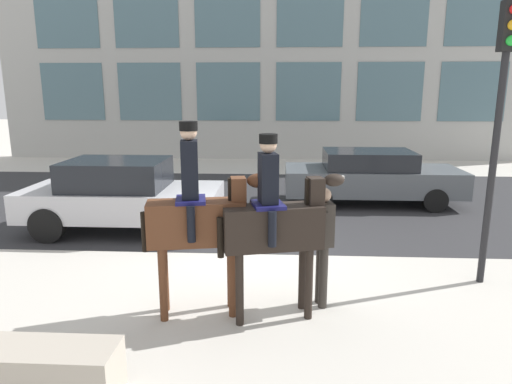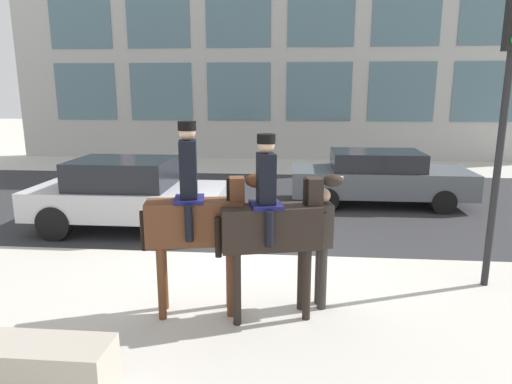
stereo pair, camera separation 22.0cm
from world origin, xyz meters
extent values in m
plane|color=beige|center=(0.00, 0.00, 0.00)|extent=(80.00, 80.00, 0.00)
cube|color=#2D2D30|center=(0.00, 4.75, 0.00)|extent=(24.13, 8.50, 0.01)
cube|color=slate|center=(-8.85, 12.83, 3.01)|extent=(2.83, 0.02, 2.52)
cube|color=slate|center=(-5.31, 12.83, 3.01)|extent=(2.83, 0.02, 2.52)
cube|color=slate|center=(-1.77, 12.83, 3.01)|extent=(2.83, 0.02, 2.52)
cube|color=slate|center=(1.77, 12.83, 3.01)|extent=(2.83, 0.02, 2.52)
cube|color=slate|center=(5.31, 12.83, 3.01)|extent=(2.83, 0.02, 2.52)
cube|color=slate|center=(8.85, 12.83, 3.01)|extent=(2.83, 0.02, 2.52)
cube|color=slate|center=(-8.85, 12.83, 6.16)|extent=(2.83, 0.02, 2.52)
cube|color=slate|center=(-5.31, 12.83, 6.16)|extent=(2.83, 0.02, 2.52)
cube|color=slate|center=(-1.77, 12.83, 6.16)|extent=(2.83, 0.02, 2.52)
cube|color=slate|center=(1.77, 12.83, 6.16)|extent=(2.83, 0.02, 2.52)
cube|color=slate|center=(5.31, 12.83, 6.16)|extent=(2.83, 0.02, 2.52)
cube|color=slate|center=(8.85, 12.83, 6.16)|extent=(2.83, 0.02, 2.52)
cube|color=#59331E|center=(-0.53, -1.90, 1.33)|extent=(1.37, 0.67, 0.60)
cylinder|color=#59331E|center=(-0.10, -1.67, 0.52)|extent=(0.11, 0.11, 1.04)
cylinder|color=#59331E|center=(-0.04, -1.97, 0.52)|extent=(0.11, 0.11, 1.04)
cylinder|color=#59331E|center=(-1.02, -1.84, 0.52)|extent=(0.11, 0.11, 1.04)
cylinder|color=#59331E|center=(-0.97, -2.14, 0.52)|extent=(0.11, 0.11, 1.04)
cube|color=#59331E|center=(0.04, -1.80, 1.69)|extent=(0.24, 0.27, 0.52)
cube|color=black|center=(-0.08, -1.82, 1.71)|extent=(0.05, 0.09, 0.47)
ellipsoid|color=#59331E|center=(0.32, -1.75, 1.90)|extent=(0.37, 0.26, 0.20)
cube|color=silver|center=(0.41, -1.73, 1.92)|extent=(0.13, 0.07, 0.08)
cylinder|color=black|center=(-1.21, -2.03, 1.23)|extent=(0.09, 0.09, 0.55)
cube|color=#14144C|center=(-0.60, -1.91, 1.65)|extent=(0.47, 0.54, 0.05)
cube|color=black|center=(-0.60, -1.91, 2.07)|extent=(0.27, 0.35, 0.77)
sphere|color=#D1A889|center=(-0.60, -1.91, 2.56)|extent=(0.22, 0.22, 0.22)
cylinder|color=black|center=(-0.60, -1.91, 2.64)|extent=(0.24, 0.24, 0.12)
cylinder|color=black|center=(-0.64, -1.65, 1.39)|extent=(0.11, 0.11, 0.48)
cylinder|color=black|center=(-0.55, -2.18, 1.39)|extent=(0.11, 0.11, 0.48)
cube|color=black|center=(0.51, -1.94, 1.30)|extent=(1.40, 0.75, 0.58)
cylinder|color=black|center=(0.93, -1.67, 0.50)|extent=(0.11, 0.11, 1.01)
cylinder|color=black|center=(1.01, -1.97, 0.50)|extent=(0.11, 0.11, 1.01)
cylinder|color=black|center=(0.01, -1.90, 0.50)|extent=(0.11, 0.11, 1.01)
cylinder|color=black|center=(0.08, -2.20, 0.50)|extent=(0.11, 0.11, 1.01)
cube|color=black|center=(1.07, -1.79, 1.67)|extent=(0.25, 0.28, 0.57)
cube|color=black|center=(0.96, -1.82, 1.69)|extent=(0.06, 0.09, 0.51)
ellipsoid|color=black|center=(1.32, -1.73, 1.91)|extent=(0.33, 0.26, 0.17)
cube|color=silver|center=(1.41, -1.71, 1.93)|extent=(0.11, 0.07, 0.07)
cylinder|color=black|center=(-0.18, -2.10, 1.20)|extent=(0.09, 0.09, 0.55)
cube|color=#14144C|center=(0.44, -1.95, 1.61)|extent=(0.50, 0.56, 0.05)
cube|color=black|center=(0.44, -1.95, 1.97)|extent=(0.29, 0.36, 0.66)
sphere|color=#D1A889|center=(0.44, -1.95, 2.41)|extent=(0.22, 0.22, 0.22)
cylinder|color=black|center=(0.44, -1.95, 2.48)|extent=(0.24, 0.24, 0.12)
cylinder|color=black|center=(0.38, -1.69, 1.36)|extent=(0.11, 0.11, 0.47)
cylinder|color=black|center=(0.51, -2.21, 1.36)|extent=(0.11, 0.11, 0.47)
cylinder|color=#332D28|center=(1.23, -1.63, 0.47)|extent=(0.13, 0.13, 0.95)
cylinder|color=#332D28|center=(1.20, -1.47, 0.47)|extent=(0.13, 0.13, 0.95)
cube|color=#332D28|center=(1.22, -1.55, 1.25)|extent=(0.29, 0.44, 0.62)
sphere|color=#D1A889|center=(1.22, -1.55, 1.66)|extent=(0.20, 0.20, 0.20)
cube|color=#332D28|center=(0.98, -1.78, 1.42)|extent=(0.56, 0.20, 0.09)
cone|color=orange|center=(0.64, -1.85, 1.42)|extent=(0.19, 0.08, 0.04)
cube|color=#B7B7BC|center=(-2.87, 1.82, 0.68)|extent=(4.27, 1.86, 0.63)
cube|color=black|center=(-2.98, 1.82, 1.30)|extent=(2.13, 1.63, 0.61)
cylinder|color=black|center=(-1.55, 0.97, 0.37)|extent=(0.73, 0.22, 0.73)
cylinder|color=black|center=(-1.55, 2.68, 0.37)|extent=(0.73, 0.22, 0.73)
cylinder|color=black|center=(-4.20, 0.97, 0.37)|extent=(0.73, 0.22, 0.73)
cylinder|color=black|center=(-4.20, 2.68, 0.37)|extent=(0.73, 0.22, 0.73)
cube|color=#51565B|center=(3.12, 4.72, 0.65)|extent=(4.75, 1.90, 0.68)
cube|color=black|center=(3.00, 4.72, 1.23)|extent=(2.37, 1.67, 0.48)
cylinder|color=black|center=(4.59, 3.85, 0.31)|extent=(0.62, 0.23, 0.62)
cylinder|color=black|center=(4.59, 5.60, 0.31)|extent=(0.62, 0.23, 0.62)
cylinder|color=black|center=(1.65, 3.85, 0.31)|extent=(0.62, 0.23, 0.62)
cylinder|color=black|center=(1.65, 5.60, 0.31)|extent=(0.62, 0.23, 0.62)
cylinder|color=black|center=(3.92, -0.57, 1.82)|extent=(0.11, 0.11, 3.65)
camera|label=1|loc=(0.61, -7.80, 3.10)|focal=32.00mm
camera|label=2|loc=(0.83, -7.78, 3.10)|focal=32.00mm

